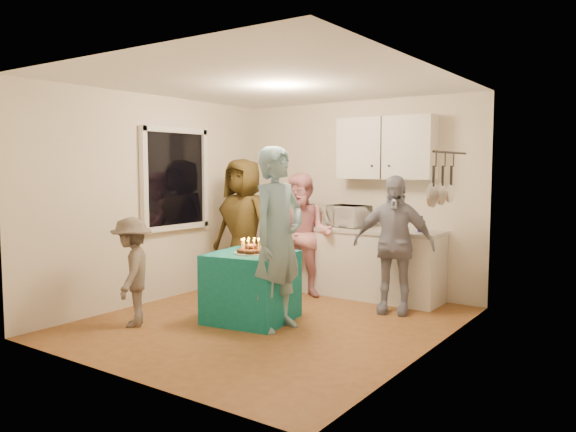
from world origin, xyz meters
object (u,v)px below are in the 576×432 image
Objects in this scene: microwave at (349,216)px; man_birthday at (278,239)px; punch_jar at (279,237)px; woman_back_center at (303,235)px; woman_back_right at (393,244)px; counter at (359,264)px; child_near_left at (132,272)px; woman_back_left at (243,226)px; party_table at (251,287)px.

microwave is 0.27× the size of man_birthday.
microwave is 1.56m from punch_jar.
woman_back_center is at bearing 109.79° from punch_jar.
woman_back_center is 1.31m from woman_back_right.
microwave is at bearing 180.00° from counter.
microwave is at bearing 115.98° from child_near_left.
woman_back_center reaches higher than microwave.
woman_back_left reaches higher than woman_back_right.
woman_back_center reaches higher than punch_jar.
counter is 1.93m from man_birthday.
punch_jar is (-0.03, -1.55, -0.12)m from microwave.
woman_back_left is (-1.38, -0.72, 0.48)m from counter.
woman_back_left is 1.95m from child_near_left.
child_near_left is at bearing -103.48° from microwave.
child_near_left is (-1.15, -1.10, -0.34)m from punch_jar.
microwave reaches higher than party_table.
child_near_left is at bearing -84.79° from woman_back_left.
woman_back_center reaches higher than counter.
punch_jar is 0.21× the size of woman_back_right.
party_table is 2.50× the size of punch_jar.
woman_back_right is at bearing -20.68° from microwave.
microwave is 1.53× the size of punch_jar.
woman_back_center is 1.01× the size of woman_back_right.
man_birthday is at bearing -133.89° from woman_back_right.
party_table is (-0.41, -1.76, -0.05)m from counter.
man_birthday is 1.64× the size of child_near_left.
counter is 6.47× the size of punch_jar.
man_birthday is 1.19× the size of woman_back_right.
woman_back_left reaches higher than punch_jar.
woman_back_center is (-0.42, -0.46, -0.24)m from microwave.
child_near_left is at bearing -116.76° from counter.
party_table is at bearing -148.68° from woman_back_right.
counter is at bearing 113.25° from child_near_left.
punch_jar is 1.63m from child_near_left.
woman_back_center is (0.80, 0.26, -0.10)m from woman_back_left.
child_near_left is (-2.07, -2.11, -0.22)m from woman_back_right.
microwave is 0.32× the size of woman_back_right.
microwave is 0.32× the size of woman_back_center.
microwave is 0.67m from woman_back_center.
child_near_left is (-1.34, -2.65, 0.16)m from counter.
woman_back_center is at bearing -121.75° from microwave.
counter reaches higher than party_table.
man_birthday reaches higher than woman_back_center.
child_near_left is at bearing 125.43° from man_birthday.
counter is 0.64m from microwave.
woman_back_left is 1.12× the size of woman_back_center.
woman_back_left is (-0.97, 1.03, 0.53)m from party_table.
microwave is 1.07m from woman_back_right.
party_table is at bearing -137.95° from punch_jar.
man_birthday reaches higher than counter.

